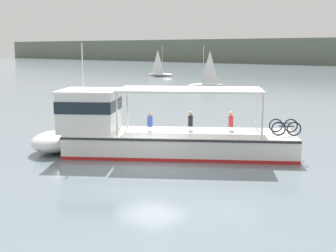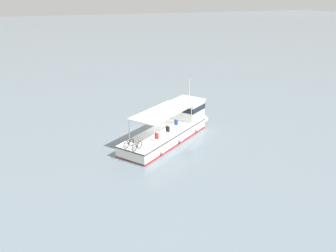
# 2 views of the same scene
# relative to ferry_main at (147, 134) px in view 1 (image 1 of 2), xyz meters

# --- Properties ---
(ground_plane) EXTENTS (400.00, 400.00, 0.00)m
(ground_plane) POSITION_rel_ferry_main_xyz_m (1.27, -1.12, -1.02)
(ground_plane) COLOR slate
(ferry_main) EXTENTS (12.19, 9.81, 5.32)m
(ferry_main) POSITION_rel_ferry_main_xyz_m (0.00, 0.00, 0.00)
(ferry_main) COLOR white
(ferry_main) RESTS_ON ground
(sailboat_far_left) EXTENTS (4.98, 3.01, 5.40)m
(sailboat_far_left) POSITION_rel_ferry_main_xyz_m (-40.44, 47.71, -0.47)
(sailboat_far_left) COLOR white
(sailboat_far_left) RESTS_ON ground
(sailboat_near_starboard) EXTENTS (4.05, 4.65, 5.40)m
(sailboat_near_starboard) POSITION_rel_ferry_main_xyz_m (-19.95, 32.94, -0.47)
(sailboat_near_starboard) COLOR white
(sailboat_near_starboard) RESTS_ON ground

